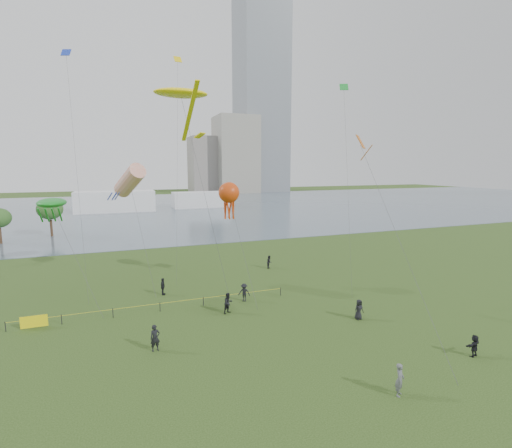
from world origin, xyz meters
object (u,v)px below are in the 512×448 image
object	(u,v)px
fence	(86,315)
kite_octopus	(229,193)
kite_flyer	(400,380)
kite_stingray	(181,94)

from	to	relation	value
fence	kite_octopus	bearing A→B (deg)	22.29
kite_flyer	kite_octopus	world-z (taller)	kite_octopus
kite_stingray	kite_octopus	distance (m)	11.33
fence	kite_flyer	size ratio (longest dim) A/B	12.45
kite_stingray	kite_octopus	bearing A→B (deg)	31.11
fence	kite_stingray	distance (m)	21.60
fence	kite_octopus	xyz separation A→B (m)	(14.51, 5.95, 9.60)
fence	kite_stingray	bearing A→B (deg)	20.20
kite_flyer	kite_octopus	distance (m)	25.53
fence	kite_octopus	world-z (taller)	kite_octopus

